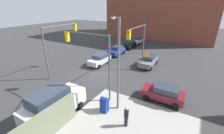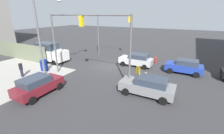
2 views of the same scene
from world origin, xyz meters
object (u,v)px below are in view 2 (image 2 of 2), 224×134
sedan_silver (136,60)px  pedestrian_crossing (145,80)px  mailbox_blue (44,65)px  pedestrian_waiting (21,69)px  van_white_delivery (49,52)px  hatchback_maroon (38,85)px  traffic_signal_ne_corner (66,30)px  street_lamp_corner (42,32)px  fire_hydrant (155,60)px  traffic_signal_se_corner (110,27)px  coupe_gray (148,86)px  sedan_blue (185,66)px  traffic_signal_nw_corner (109,36)px

sedan_silver → pedestrian_crossing: sedan_silver is taller
mailbox_blue → pedestrian_waiting: (0.60, 2.40, 0.13)m
van_white_delivery → hatchback_maroon: bearing=134.0°
traffic_signal_ne_corner → van_white_delivery: (4.39, -0.67, -3.34)m
traffic_signal_ne_corner → hatchback_maroon: traffic_signal_ne_corner is taller
sedan_silver → van_white_delivery: bearing=17.4°
street_lamp_corner → van_white_delivery: 6.45m
van_white_delivery → sedan_silver: bearing=-162.6°
sedan_silver → fire_hydrant: bearing=-131.2°
traffic_signal_se_corner → coupe_gray: size_ratio=1.46×
street_lamp_corner → mailbox_blue: (1.28, -0.56, -3.94)m
traffic_signal_ne_corner → van_white_delivery: 5.56m
fire_hydrant → pedestrian_crossing: pedestrian_crossing is taller
pedestrian_crossing → van_white_delivery: bearing=-169.5°
van_white_delivery → fire_hydrant: bearing=-156.6°
street_lamp_corner → van_white_delivery: size_ratio=1.48×
van_white_delivery → coupe_gray: bearing=168.4°
fire_hydrant → sedan_silver: sedan_silver is taller
mailbox_blue → sedan_silver: size_ratio=0.34×
sedan_blue → van_white_delivery: bearing=12.1°
traffic_signal_ne_corner → pedestrian_crossing: size_ratio=4.16×
traffic_signal_nw_corner → street_lamp_corner: bearing=8.2°
traffic_signal_nw_corner → coupe_gray: size_ratio=1.46×
coupe_gray → pedestrian_waiting: size_ratio=2.58×
pedestrian_crossing → street_lamp_corner: bearing=-152.4°
sedan_blue → van_white_delivery: (17.64, 3.79, 0.44)m
traffic_signal_ne_corner → sedan_silver: bearing=-149.7°
street_lamp_corner → coupe_gray: street_lamp_corner is taller
pedestrian_crossing → pedestrian_waiting: pedestrian_waiting is taller
van_white_delivery → pedestrian_waiting: 5.99m
street_lamp_corner → van_white_delivery: (3.97, -3.76, -3.42)m
traffic_signal_ne_corner → pedestrian_waiting: bearing=65.0°
pedestrian_crossing → pedestrian_waiting: 13.10m
street_lamp_corner → hatchback_maroon: size_ratio=2.01×
coupe_gray → sedan_silver: bearing=-64.0°
sedan_blue → pedestrian_waiting: size_ratio=2.27×
traffic_signal_nw_corner → street_lamp_corner: street_lamp_corner is taller
traffic_signal_ne_corner → street_lamp_corner: 3.12m
fire_hydrant → sedan_silver: size_ratio=0.22×
traffic_signal_ne_corner → street_lamp_corner: street_lamp_corner is taller
traffic_signal_se_corner → van_white_delivery: traffic_signal_se_corner is taller
mailbox_blue → pedestrian_crossing: pedestrian_crossing is taller
mailbox_blue → street_lamp_corner: bearing=156.4°
fire_hydrant → sedan_silver: 3.05m
traffic_signal_ne_corner → fire_hydrant: (-9.50, -6.67, -4.14)m
traffic_signal_se_corner → van_white_delivery: (6.59, 6.30, -3.37)m
traffic_signal_se_corner → street_lamp_corner: bearing=75.4°
coupe_gray → pedestrian_waiting: 13.38m
coupe_gray → hatchback_maroon: bearing=26.8°
sedan_blue → pedestrian_crossing: bearing=63.1°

